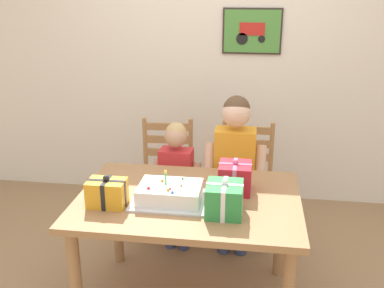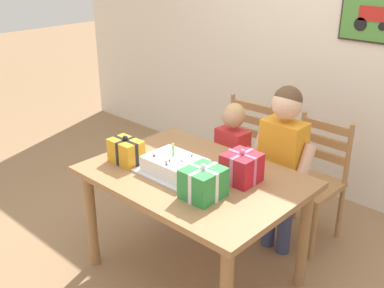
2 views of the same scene
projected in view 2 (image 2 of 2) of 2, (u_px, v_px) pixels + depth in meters
The scene contains 11 objects.
ground_plane at pixel (194, 273), 3.14m from camera, with size 20.00×20.00×0.00m, color #997551.
back_wall at pixel (333, 46), 3.76m from camera, with size 6.40×0.11×2.60m.
dining_table at pixel (194, 189), 2.88m from camera, with size 1.32×0.94×0.75m.
birthday_cake at pixel (175, 166), 2.84m from camera, with size 0.44×0.34×0.19m.
gift_box_red_large at pixel (242, 168), 2.73m from camera, with size 0.20×0.20×0.21m.
gift_box_beside_cake at pixel (126, 151), 2.97m from camera, with size 0.22×0.15×0.19m.
gift_box_corner_small at pixel (203, 183), 2.55m from camera, with size 0.20×0.22×0.21m.
chair_left at pixel (240, 156), 3.77m from camera, with size 0.45×0.45×0.92m.
chair_right at pixel (311, 181), 3.37m from camera, with size 0.43×0.43×0.92m.
child_older at pixel (282, 155), 3.11m from camera, with size 0.44×0.25×1.23m.
child_younger at pixel (232, 155), 3.43m from camera, with size 0.38×0.22×1.02m.
Camera 2 is at (1.72, -1.87, 2.05)m, focal length 43.17 mm.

